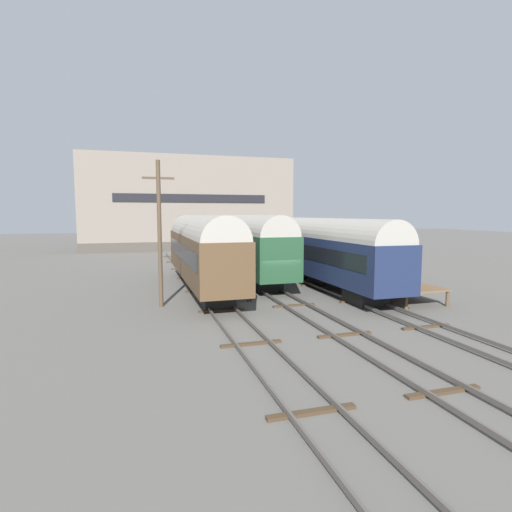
% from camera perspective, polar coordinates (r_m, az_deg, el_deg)
% --- Properties ---
extents(ground_plane, '(200.00, 200.00, 0.00)m').
position_cam_1_polar(ground_plane, '(26.55, 2.99, -5.77)').
color(ground_plane, '#56544F').
extents(track_left, '(2.60, 60.00, 0.26)m').
position_cam_1_polar(track_left, '(25.42, -6.31, -6.00)').
color(track_left, '#4C4742').
rests_on(track_left, ground).
extents(track_middle, '(2.60, 60.00, 0.26)m').
position_cam_1_polar(track_middle, '(26.52, 2.99, -5.47)').
color(track_middle, '#4C4742').
rests_on(track_middle, ground).
extents(track_right, '(2.60, 60.00, 0.26)m').
position_cam_1_polar(track_right, '(28.25, 11.34, -4.87)').
color(track_right, '#4C4742').
rests_on(track_right, ground).
extents(train_car_navy, '(2.92, 18.00, 5.13)m').
position_cam_1_polar(train_car_navy, '(29.83, 9.45, 1.15)').
color(train_car_navy, black).
rests_on(train_car_navy, ground).
extents(train_car_brown, '(2.97, 17.30, 5.35)m').
position_cam_1_polar(train_car_brown, '(28.83, -7.78, 1.25)').
color(train_car_brown, black).
rests_on(train_car_brown, ground).
extents(train_car_green, '(2.99, 18.47, 5.35)m').
position_cam_1_polar(train_car_green, '(33.99, -1.68, 2.02)').
color(train_car_green, black).
rests_on(train_car_green, ground).
extents(station_platform, '(3.15, 14.81, 1.00)m').
position_cam_1_polar(station_platform, '(30.96, 14.67, -2.52)').
color(station_platform, brown).
rests_on(station_platform, ground).
extents(bench, '(1.40, 0.40, 0.91)m').
position_cam_1_polar(bench, '(33.84, 12.56, -0.80)').
color(bench, '#2D4C33').
rests_on(bench, station_platform).
extents(person_worker, '(0.32, 0.32, 1.66)m').
position_cam_1_polar(person_worker, '(24.75, -0.91, -4.27)').
color(person_worker, '#282833').
rests_on(person_worker, ground).
extents(utility_pole, '(1.80, 0.24, 8.47)m').
position_cam_1_polar(utility_pole, '(23.71, -13.61, 3.39)').
color(utility_pole, '#473828').
rests_on(utility_pole, ground).
extents(warehouse_building, '(31.60, 13.36, 14.03)m').
position_cam_1_polar(warehouse_building, '(66.11, -9.82, 7.29)').
color(warehouse_building, '#46403A').
rests_on(warehouse_building, ground).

